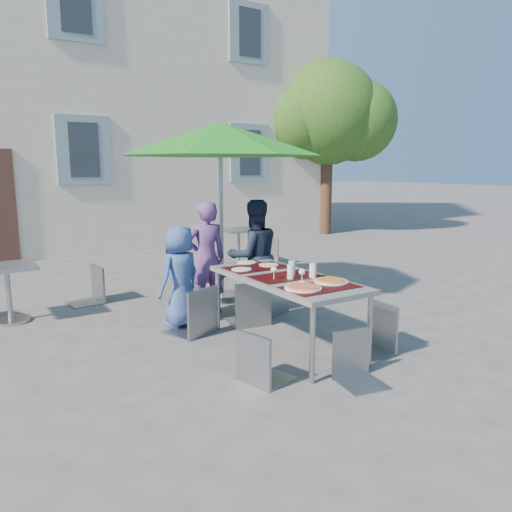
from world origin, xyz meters
TOP-DOWN VIEW (x-y plane):
  - ground at (0.00, 0.00)m, footprint 90.00×90.00m
  - building at (-0.00, 11.50)m, footprint 13.60×8.20m
  - tree at (6.55, 7.54)m, footprint 3.60×3.00m
  - dining_table at (0.32, 0.80)m, footprint 0.80×1.85m
  - pizza_near_left at (0.14, 0.27)m, footprint 0.35×0.35m
  - pizza_near_right at (0.53, 0.34)m, footprint 0.34×0.34m
  - glassware at (0.37, 0.69)m, footprint 0.45×0.38m
  - place_settings at (0.31, 1.44)m, footprint 0.65×0.53m
  - child_0 at (-0.31, 2.03)m, footprint 0.68×0.57m
  - child_1 at (0.17, 2.32)m, footprint 0.57×0.41m
  - child_2 at (0.73, 2.06)m, footprint 0.77×0.54m
  - chair_0 at (-0.31, 1.66)m, footprint 0.59×0.59m
  - chair_1 at (0.39, 1.61)m, footprint 0.52×0.52m
  - chair_2 at (0.84, 1.82)m, footprint 0.60×0.61m
  - chair_3 at (-0.39, 0.18)m, footprint 0.48×0.48m
  - chair_4 at (1.01, 0.19)m, footprint 0.45×0.44m
  - chair_5 at (0.35, -0.24)m, footprint 0.43×0.44m
  - patio_umbrella at (0.64, 2.76)m, footprint 2.71×2.71m
  - cafe_table_0 at (-2.01, 3.27)m, footprint 0.65×0.65m
  - bg_chair_r_0 at (-0.95, 3.65)m, footprint 0.48×0.47m
  - cafe_table_1 at (2.13, 4.84)m, footprint 0.66×0.66m
  - bg_chair_l_1 at (1.27, 4.23)m, footprint 0.51×0.50m
  - bg_chair_r_1 at (2.58, 4.58)m, footprint 0.56×0.56m

SIDE VIEW (x-z plane):
  - ground at x=0.00m, z-range 0.00..0.00m
  - cafe_table_0 at x=-2.01m, z-range 0.11..0.81m
  - cafe_table_1 at x=2.13m, z-range 0.11..0.81m
  - chair_5 at x=0.35m, z-range 0.07..0.91m
  - bg_chair_l_1 at x=1.27m, z-range 0.07..0.95m
  - chair_3 at x=-0.39m, z-range 0.07..0.96m
  - chair_4 at x=1.01m, z-range 0.08..1.02m
  - bg_chair_r_0 at x=-0.95m, z-range 0.08..1.04m
  - bg_chair_r_1 at x=2.58m, z-range 0.09..1.07m
  - child_0 at x=-0.31m, z-range 0.00..1.20m
  - chair_1 at x=0.39m, z-range 0.09..1.11m
  - chair_0 at x=-0.31m, z-range 0.09..1.12m
  - chair_2 at x=0.84m, z-range 0.09..1.13m
  - dining_table at x=0.32m, z-range 0.32..1.07m
  - child_1 at x=0.17m, z-range 0.00..1.44m
  - child_2 at x=0.73m, z-range 0.00..1.46m
  - place_settings at x=0.31m, z-range 0.76..0.77m
  - pizza_near_right at x=0.53m, z-range 0.75..0.78m
  - pizza_near_left at x=0.14m, z-range 0.75..0.78m
  - glassware at x=0.37m, z-range 0.75..0.90m
  - patio_umbrella at x=0.64m, z-range 0.98..3.43m
  - tree at x=6.55m, z-range 0.90..5.60m
  - building at x=0.00m, z-range -0.70..10.40m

